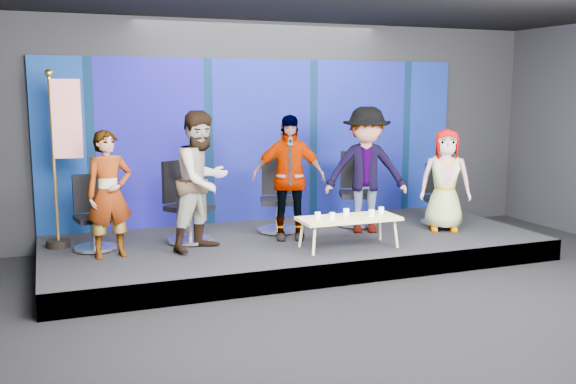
% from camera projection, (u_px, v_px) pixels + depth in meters
% --- Properties ---
extents(ground, '(10.00, 10.00, 0.00)m').
position_uv_depth(ground, '(379.00, 312.00, 7.03)').
color(ground, black).
rests_on(ground, ground).
extents(room_walls, '(10.02, 8.02, 3.51)m').
position_uv_depth(room_walls, '(384.00, 88.00, 6.65)').
color(room_walls, black).
rests_on(room_walls, ground).
extents(riser, '(7.00, 3.00, 0.30)m').
position_uv_depth(riser, '(295.00, 247.00, 9.31)').
color(riser, black).
rests_on(riser, ground).
extents(backdrop, '(7.00, 0.08, 2.60)m').
position_uv_depth(backdrop, '(262.00, 141.00, 10.42)').
color(backdrop, navy).
rests_on(backdrop, riser).
extents(chair_a, '(0.65, 0.65, 1.00)m').
position_uv_depth(chair_a, '(93.00, 225.00, 8.53)').
color(chair_a, silver).
rests_on(chair_a, riser).
extents(panelist_a, '(0.65, 0.48, 1.62)m').
position_uv_depth(panelist_a, '(109.00, 194.00, 8.09)').
color(panelist_a, black).
rests_on(panelist_a, riser).
extents(chair_b, '(0.89, 0.89, 1.14)m').
position_uv_depth(chair_b, '(186.00, 216.00, 8.96)').
color(chair_b, silver).
rests_on(chair_b, riser).
extents(panelist_b, '(1.14, 1.08, 1.85)m').
position_uv_depth(panelist_b, '(202.00, 181.00, 8.46)').
color(panelist_b, black).
rests_on(panelist_b, riser).
extents(chair_c, '(0.77, 0.77, 1.09)m').
position_uv_depth(chair_c, '(277.00, 208.00, 9.64)').
color(chair_c, silver).
rests_on(chair_c, riser).
extents(panelist_c, '(1.12, 0.71, 1.77)m').
position_uv_depth(panelist_c, '(288.00, 177.00, 9.09)').
color(panelist_c, black).
rests_on(panelist_c, riser).
extents(chair_d, '(0.84, 0.84, 1.16)m').
position_uv_depth(chair_d, '(356.00, 201.00, 10.09)').
color(chair_d, silver).
rests_on(chair_d, riser).
extents(panelist_d, '(1.38, 1.08, 1.87)m').
position_uv_depth(panelist_d, '(366.00, 170.00, 9.51)').
color(panelist_d, black).
rests_on(panelist_d, riser).
extents(chair_e, '(0.72, 0.72, 0.95)m').
position_uv_depth(chair_e, '(437.00, 204.00, 10.22)').
color(chair_e, silver).
rests_on(chair_e, riser).
extents(panelist_e, '(0.89, 0.78, 1.54)m').
position_uv_depth(panelist_e, '(445.00, 180.00, 9.65)').
color(panelist_e, black).
rests_on(panelist_e, riser).
extents(coffee_table, '(1.37, 0.60, 0.42)m').
position_uv_depth(coffee_table, '(349.00, 219.00, 8.64)').
color(coffee_table, tan).
rests_on(coffee_table, riser).
extents(mug_a, '(0.08, 0.08, 0.09)m').
position_uv_depth(mug_a, '(318.00, 215.00, 8.52)').
color(mug_a, white).
rests_on(mug_a, coffee_table).
extents(mug_b, '(0.07, 0.07, 0.09)m').
position_uv_depth(mug_b, '(332.00, 216.00, 8.49)').
color(mug_b, white).
rests_on(mug_b, coffee_table).
extents(mug_c, '(0.08, 0.08, 0.10)m').
position_uv_depth(mug_c, '(346.00, 212.00, 8.73)').
color(mug_c, white).
rests_on(mug_c, coffee_table).
extents(mug_d, '(0.08, 0.08, 0.10)m').
position_uv_depth(mug_d, '(372.00, 213.00, 8.65)').
color(mug_d, white).
rests_on(mug_d, coffee_table).
extents(mug_e, '(0.08, 0.08, 0.09)m').
position_uv_depth(mug_e, '(381.00, 210.00, 8.86)').
color(mug_e, white).
rests_on(mug_e, coffee_table).
extents(flag_stand, '(0.54, 0.32, 2.38)m').
position_uv_depth(flag_stand, '(63.00, 155.00, 8.53)').
color(flag_stand, black).
rests_on(flag_stand, riser).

